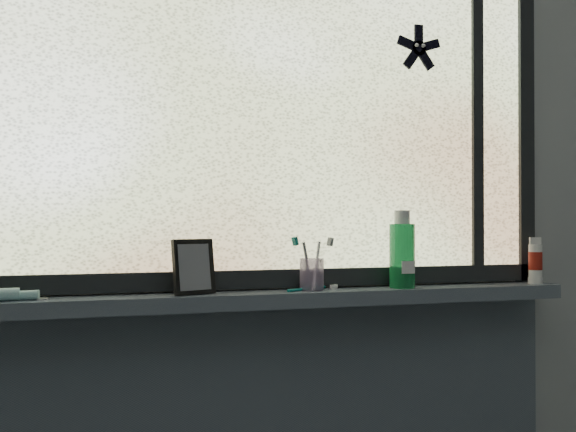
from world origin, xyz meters
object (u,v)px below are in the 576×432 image
Objects in this scene: mouthwash_bottle at (402,249)px; cream_tube at (535,259)px; vanity_mirror at (194,267)px; toothbrush_cup at (312,274)px.

cream_tube is at bearing 0.54° from mouthwash_bottle.
vanity_mirror reaches higher than cream_tube.
cream_tube is at bearing -0.63° from toothbrush_cup.
vanity_mirror reaches higher than toothbrush_cup.
mouthwash_bottle reaches higher than toothbrush_cup.
toothbrush_cup is at bearing -19.52° from vanity_mirror.
vanity_mirror is 0.79× the size of mouthwash_bottle.
vanity_mirror is at bearing -178.41° from toothbrush_cup.
vanity_mirror is 0.32m from toothbrush_cup.
cream_tube is (0.45, 0.00, -0.03)m from mouthwash_bottle.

